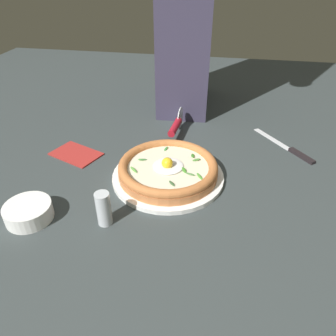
{
  "coord_description": "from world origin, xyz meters",
  "views": [
    {
      "loc": [
        0.66,
        0.09,
        0.49
      ],
      "look_at": [
        -0.01,
        -0.03,
        0.03
      ],
      "focal_mm": 34.18,
      "sensor_mm": 36.0,
      "label": 1
    }
  ],
  "objects": [
    {
      "name": "folded_napkin",
      "position": [
        -0.07,
        -0.32,
        0.0
      ],
      "size": [
        0.14,
        0.16,
        0.01
      ],
      "primitive_type": "cube",
      "rotation": [
        0.0,
        0.0,
        4.33
      ],
      "color": "#A52824",
      "rests_on": "ground"
    },
    {
      "name": "ground_plane",
      "position": [
        0.0,
        0.0,
        -0.01
      ],
      "size": [
        2.4,
        2.4,
        0.03
      ],
      "primitive_type": "cube",
      "color": "#343B3C",
      "rests_on": "ground"
    },
    {
      "name": "pepper_shaker",
      "position": [
        0.18,
        -0.14,
        0.04
      ],
      "size": [
        0.03,
        0.03,
        0.08
      ],
      "primitive_type": "cylinder",
      "color": "silver",
      "rests_on": "ground"
    },
    {
      "name": "pizza_plate",
      "position": [
        -0.01,
        -0.03,
        0.01
      ],
      "size": [
        0.29,
        0.29,
        0.01
      ],
      "primitive_type": "cylinder",
      "color": "white",
      "rests_on": "ground"
    },
    {
      "name": "pizza",
      "position": [
        -0.01,
        -0.03,
        0.03
      ],
      "size": [
        0.26,
        0.26,
        0.05
      ],
      "color": "#BE713F",
      "rests_on": "pizza_plate"
    },
    {
      "name": "table_knife",
      "position": [
        -0.21,
        0.31,
        0.0
      ],
      "size": [
        0.2,
        0.16,
        0.01
      ],
      "color": "silver",
      "rests_on": "ground"
    },
    {
      "name": "side_bowl",
      "position": [
        0.2,
        -0.31,
        0.02
      ],
      "size": [
        0.1,
        0.1,
        0.04
      ],
      "primitive_type": "cylinder",
      "color": "white",
      "rests_on": "ground"
    },
    {
      "name": "pizza_cutter",
      "position": [
        -0.25,
        -0.05,
        0.04
      ],
      "size": [
        0.16,
        0.03,
        0.07
      ],
      "color": "silver",
      "rests_on": "ground"
    }
  ]
}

